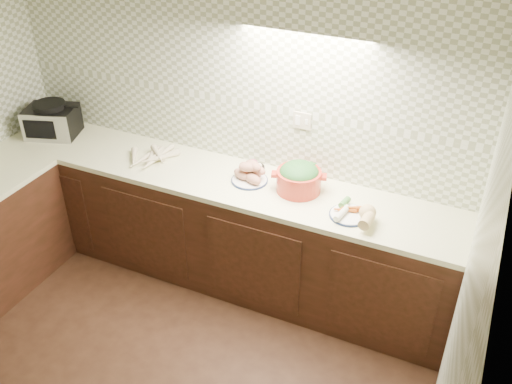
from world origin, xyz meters
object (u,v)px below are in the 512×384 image
at_px(onion_bowl, 255,168).
at_px(parsnip_pile, 151,155).
at_px(dutch_oven, 299,177).
at_px(veg_plate, 358,213).
at_px(sweet_potato_plate, 250,173).
at_px(toaster_oven, 52,120).

bearing_deg(onion_bowl, parsnip_pile, -169.70).
bearing_deg(onion_bowl, dutch_oven, -13.37).
height_order(dutch_oven, veg_plate, dutch_oven).
relative_size(onion_bowl, veg_plate, 0.44).
xyz_separation_m(parsnip_pile, veg_plate, (1.64, -0.10, 0.01)).
relative_size(sweet_potato_plate, dutch_oven, 0.68).
distance_m(toaster_oven, onion_bowl, 1.75).
bearing_deg(onion_bowl, sweet_potato_plate, -80.43).
height_order(sweet_potato_plate, dutch_oven, dutch_oven).
height_order(sweet_potato_plate, veg_plate, sweet_potato_plate).
height_order(toaster_oven, onion_bowl, toaster_oven).
distance_m(onion_bowl, dutch_oven, 0.39).
bearing_deg(dutch_oven, toaster_oven, 162.69).
bearing_deg(veg_plate, sweet_potato_plate, 171.09).
height_order(toaster_oven, parsnip_pile, toaster_oven).
relative_size(parsnip_pile, dutch_oven, 1.05).
distance_m(sweet_potato_plate, onion_bowl, 0.12).
bearing_deg(veg_plate, onion_bowl, 163.97).
distance_m(toaster_oven, sweet_potato_plate, 1.77).
xyz_separation_m(toaster_oven, veg_plate, (2.59, -0.11, -0.09)).
relative_size(parsnip_pile, onion_bowl, 2.87).
xyz_separation_m(toaster_oven, parsnip_pile, (0.95, -0.01, -0.10)).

